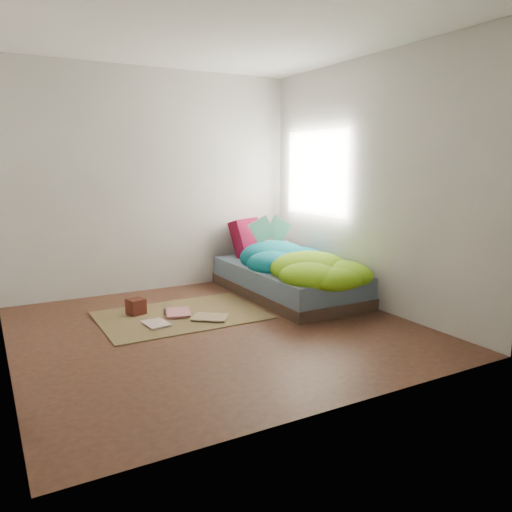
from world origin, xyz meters
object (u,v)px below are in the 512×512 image
Objects in this scene: bed at (287,281)px; pillow_magenta at (247,238)px; wooden_box at (136,306)px; floor_book_b at (166,314)px; open_book at (271,221)px; floor_book_a at (146,326)px.

bed is 0.93m from pillow_magenta.
pillow_magenta is 3.03× the size of wooden_box.
floor_book_b is at bearing -36.61° from wooden_box.
floor_book_a is at bearing -133.99° from open_book.
open_book is (0.06, 0.48, 0.64)m from bed.
pillow_magenta is 1.80m from floor_book_b.
bed reaches higher than floor_book_a.
open_book is (0.14, -0.35, 0.24)m from pillow_magenta.
bed is at bearing -75.61° from open_book.
bed is 12.80× the size of wooden_box.
bed is 0.80m from open_book.
pillow_magenta is at bearing 95.20° from bed.
wooden_box is at bearing -146.11° from open_book.
open_book is 2.77× the size of wooden_box.
wooden_box is 0.32m from floor_book_b.
floor_book_b is (0.25, -0.18, -0.06)m from wooden_box.
open_book is at bearing 82.82° from bed.
floor_book_b is at bearing -176.05° from bed.
pillow_magenta reaches higher than bed.
floor_book_a is (-1.80, -0.37, -0.15)m from bed.
floor_book_b is (-1.51, -0.10, -0.14)m from bed.
wooden_box is (-1.82, -0.40, -0.72)m from open_book.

